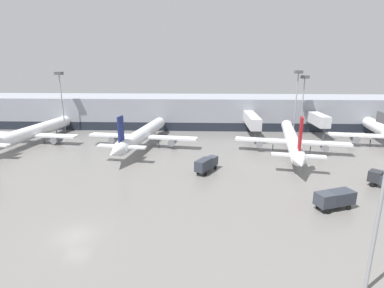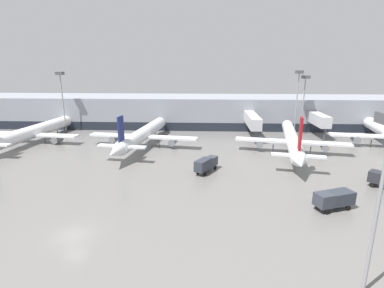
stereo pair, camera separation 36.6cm
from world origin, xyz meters
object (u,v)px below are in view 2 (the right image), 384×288
(apron_light_mast_4, at_px, (305,87))
(traffic_cone_0, at_px, (21,141))
(traffic_cone_1, at_px, (329,145))
(apron_light_mast_1, at_px, (61,84))
(parked_jet_3, at_px, (292,139))
(service_truck_0, at_px, (206,164))
(apron_light_mast_5, at_px, (298,84))
(parked_jet_4, at_px, (32,132))
(service_truck_2, at_px, (334,198))
(parked_jet_0, at_px, (143,134))

(apron_light_mast_4, bearing_deg, traffic_cone_0, -170.79)
(traffic_cone_1, bearing_deg, apron_light_mast_1, 169.32)
(apron_light_mast_1, distance_m, apron_light_mast_4, 64.87)
(parked_jet_3, height_order, apron_light_mast_1, apron_light_mast_1)
(service_truck_0, relative_size, apron_light_mast_5, 0.35)
(parked_jet_4, relative_size, apron_light_mast_5, 2.16)
(apron_light_mast_4, bearing_deg, service_truck_2, -101.39)
(parked_jet_0, bearing_deg, service_truck_2, -124.89)
(service_truck_2, height_order, traffic_cone_1, service_truck_2)
(apron_light_mast_1, relative_size, apron_light_mast_4, 1.05)
(service_truck_2, xyz_separation_m, traffic_cone_1, (11.50, 30.84, -1.14))
(parked_jet_3, height_order, apron_light_mast_5, apron_light_mast_5)
(service_truck_0, relative_size, apron_light_mast_1, 0.36)
(traffic_cone_1, xyz_separation_m, apron_light_mast_4, (-2.79, 12.41, 12.22))
(traffic_cone_0, height_order, traffic_cone_1, traffic_cone_1)
(traffic_cone_0, bearing_deg, traffic_cone_1, -0.74)
(service_truck_0, height_order, service_truck_2, service_truck_0)
(parked_jet_3, distance_m, traffic_cone_1, 11.50)
(service_truck_0, relative_size, service_truck_2, 1.03)
(parked_jet_0, height_order, parked_jet_4, parked_jet_4)
(parked_jet_4, height_order, traffic_cone_1, parked_jet_4)
(apron_light_mast_4, bearing_deg, apron_light_mast_5, -164.52)
(service_truck_2, height_order, apron_light_mast_1, apron_light_mast_1)
(parked_jet_4, height_order, traffic_cone_0, parked_jet_4)
(parked_jet_3, bearing_deg, parked_jet_4, 95.31)
(parked_jet_0, height_order, parked_jet_3, parked_jet_3)
(traffic_cone_0, height_order, apron_light_mast_4, apron_light_mast_4)
(parked_jet_0, distance_m, apron_light_mast_5, 41.84)
(service_truck_2, relative_size, traffic_cone_1, 7.46)
(parked_jet_3, distance_m, apron_light_mast_5, 20.59)
(parked_jet_4, xyz_separation_m, traffic_cone_1, (70.41, -0.86, -2.19))
(service_truck_2, bearing_deg, apron_light_mast_5, -120.10)
(parked_jet_0, relative_size, traffic_cone_1, 44.80)
(service_truck_2, xyz_separation_m, apron_light_mast_5, (6.80, 42.72, 11.95))
(parked_jet_4, height_order, service_truck_2, parked_jet_4)
(parked_jet_0, xyz_separation_m, traffic_cone_0, (-30.51, 2.44, -2.55))
(service_truck_2, relative_size, apron_light_mast_1, 0.35)
(service_truck_2, height_order, apron_light_mast_5, apron_light_mast_5)
(service_truck_2, relative_size, apron_light_mast_4, 0.36)
(service_truck_2, bearing_deg, apron_light_mast_1, -58.89)
(traffic_cone_0, bearing_deg, service_truck_2, -27.18)
(parked_jet_4, bearing_deg, parked_jet_3, -88.51)
(parked_jet_3, xyz_separation_m, service_truck_2, (-1.48, -25.83, -1.45))
(traffic_cone_0, bearing_deg, apron_light_mast_5, 9.03)
(traffic_cone_0, xyz_separation_m, apron_light_mast_4, (70.64, 11.45, 12.26))
(parked_jet_3, distance_m, parked_jet_4, 60.68)
(service_truck_2, bearing_deg, traffic_cone_0, -48.24)
(parked_jet_0, height_order, service_truck_0, parked_jet_0)
(service_truck_2, relative_size, traffic_cone_0, 8.33)
(service_truck_0, height_order, apron_light_mast_1, apron_light_mast_1)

